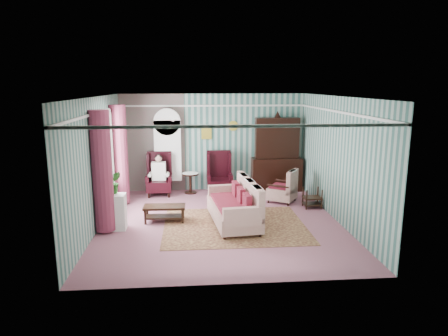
{
  "coord_description": "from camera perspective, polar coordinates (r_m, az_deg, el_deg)",
  "views": [
    {
      "loc": [
        -0.64,
        -8.9,
        3.16
      ],
      "look_at": [
        0.13,
        0.6,
        1.16
      ],
      "focal_mm": 32.0,
      "sensor_mm": 36.0,
      "label": 1
    }
  ],
  "objects": [
    {
      "name": "wingback_left",
      "position": [
        11.67,
        -9.27,
        -0.88
      ],
      "size": [
        0.76,
        0.8,
        1.25
      ],
      "primitive_type": "cube",
      "color": "black",
      "rests_on": "floor"
    },
    {
      "name": "coffee_table",
      "position": [
        9.54,
        -8.48,
        -6.46
      ],
      "size": [
        0.98,
        0.47,
        0.38
      ],
      "primitive_type": "cube",
      "rotation": [
        0.0,
        0.0,
        -0.02
      ],
      "color": "black",
      "rests_on": "floor"
    },
    {
      "name": "floor",
      "position": [
        9.46,
        -0.51,
        -7.68
      ],
      "size": [
        6.0,
        6.0,
        0.0
      ],
      "primitive_type": "plane",
      "color": "#985867",
      "rests_on": "ground"
    },
    {
      "name": "dresser_hutch",
      "position": [
        12.06,
        7.57,
        2.28
      ],
      "size": [
        1.5,
        0.56,
        2.36
      ],
      "primitive_type": "cube",
      "color": "black",
      "rests_on": "floor"
    },
    {
      "name": "sofa",
      "position": [
        9.16,
        1.33,
        -4.62
      ],
      "size": [
        1.18,
        2.16,
        1.14
      ],
      "primitive_type": "cube",
      "rotation": [
        0.0,
        0.0,
        1.68
      ],
      "color": "#C4B898",
      "rests_on": "floor"
    },
    {
      "name": "potted_plant_b",
      "position": [
        9.12,
        -15.34,
        -1.99
      ],
      "size": [
        0.33,
        0.29,
        0.5
      ],
      "primitive_type": "imported",
      "rotation": [
        0.0,
        0.0,
        0.3
      ],
      "color": "#234E18",
      "rests_on": "plant_stand"
    },
    {
      "name": "seated_woman",
      "position": [
        11.67,
        -9.26,
        -1.04
      ],
      "size": [
        0.44,
        0.4,
        1.18
      ],
      "primitive_type": null,
      "color": "white",
      "rests_on": "floor"
    },
    {
      "name": "wingback_right",
      "position": [
        11.65,
        -0.66,
        -0.73
      ],
      "size": [
        0.76,
        0.8,
        1.25
      ],
      "primitive_type": "cube",
      "color": "black",
      "rests_on": "floor"
    },
    {
      "name": "plant_stand",
      "position": [
        9.2,
        -15.55,
        -6.08
      ],
      "size": [
        0.55,
        0.35,
        0.8
      ],
      "primitive_type": "cube",
      "color": "white",
      "rests_on": "floor"
    },
    {
      "name": "room_shell",
      "position": [
        9.15,
        -4.49,
        4.55
      ],
      "size": [
        5.53,
        6.02,
        2.91
      ],
      "color": "#36635A",
      "rests_on": "ground"
    },
    {
      "name": "rug",
      "position": [
        9.21,
        1.5,
        -8.21
      ],
      "size": [
        3.2,
        2.6,
        0.01
      ],
      "primitive_type": "cube",
      "color": "#471A17",
      "rests_on": "floor"
    },
    {
      "name": "floral_armchair",
      "position": [
        11.02,
        8.32,
        -2.43
      ],
      "size": [
        1.13,
        1.1,
        0.94
      ],
      "primitive_type": "cube",
      "rotation": [
        0.0,
        0.0,
        0.99
      ],
      "color": "#C1BA95",
      "rests_on": "floor"
    },
    {
      "name": "nest_table",
      "position": [
        10.68,
        12.49,
        -4.16
      ],
      "size": [
        0.45,
        0.38,
        0.54
      ],
      "primitive_type": "cube",
      "color": "black",
      "rests_on": "floor"
    },
    {
      "name": "potted_plant_a",
      "position": [
        8.95,
        -16.5,
        -2.6
      ],
      "size": [
        0.39,
        0.35,
        0.41
      ],
      "primitive_type": "imported",
      "rotation": [
        0.0,
        0.0,
        0.07
      ],
      "color": "#195219",
      "rests_on": "plant_stand"
    },
    {
      "name": "potted_plant_c",
      "position": [
        9.11,
        -15.99,
        -2.49
      ],
      "size": [
        0.24,
        0.24,
        0.36
      ],
      "primitive_type": "imported",
      "rotation": [
        0.0,
        0.0,
        0.23
      ],
      "color": "#1B571E",
      "rests_on": "plant_stand"
    },
    {
      "name": "round_side_table",
      "position": [
        11.85,
        -4.81,
        -2.18
      ],
      "size": [
        0.5,
        0.5,
        0.6
      ],
      "primitive_type": "cylinder",
      "color": "black",
      "rests_on": "floor"
    },
    {
      "name": "bookcase",
      "position": [
        11.93,
        -8.01,
        1.87
      ],
      "size": [
        0.8,
        0.28,
        2.24
      ],
      "primitive_type": "cube",
      "color": "white",
      "rests_on": "floor"
    }
  ]
}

